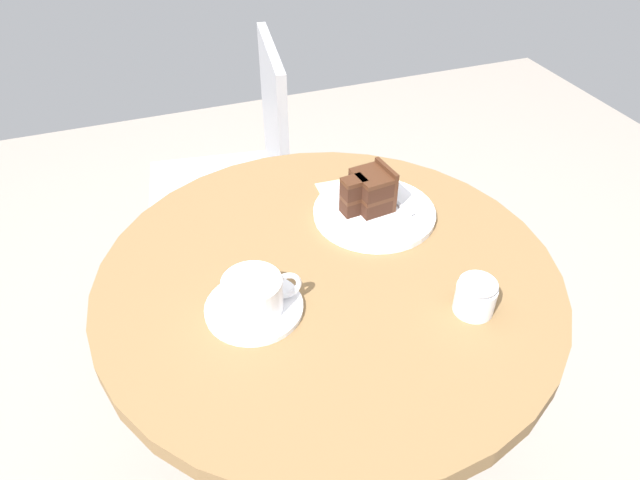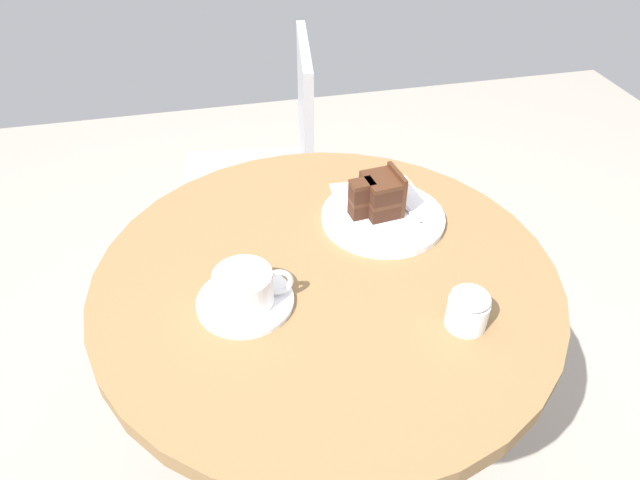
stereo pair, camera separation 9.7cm
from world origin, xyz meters
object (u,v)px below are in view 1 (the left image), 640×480
(saucer, at_px, (254,308))
(sugar_pot, at_px, (476,295))
(napkin, at_px, (370,198))
(teaspoon, at_px, (224,308))
(fork, at_px, (406,211))
(cafe_chair, at_px, (244,169))
(cake_slice, at_px, (370,191))
(cake_plate, at_px, (374,213))
(coffee_cup, at_px, (254,293))

(saucer, relative_size, sugar_pot, 2.37)
(napkin, relative_size, sugar_pot, 2.82)
(teaspoon, bearing_deg, sugar_pot, -125.60)
(fork, bearing_deg, cafe_chair, -175.36)
(cake_slice, xyz_separation_m, cafe_chair, (-0.12, 0.57, -0.26))
(cake_plate, bearing_deg, saucer, -149.86)
(sugar_pot, bearing_deg, fork, 87.33)
(teaspoon, distance_m, cake_slice, 0.36)
(saucer, distance_m, cake_slice, 0.33)
(saucer, height_order, teaspoon, teaspoon)
(coffee_cup, bearing_deg, cake_plate, 30.78)
(coffee_cup, relative_size, fork, 0.83)
(cake_slice, xyz_separation_m, sugar_pot, (0.05, -0.29, -0.02))
(saucer, bearing_deg, teaspoon, 168.71)
(napkin, bearing_deg, cake_slice, -116.76)
(cake_plate, bearing_deg, teaspoon, -154.75)
(napkin, bearing_deg, coffee_cup, -143.15)
(cake_slice, bearing_deg, sugar_pot, -80.55)
(fork, relative_size, cafe_chair, 0.17)
(napkin, xyz_separation_m, cafe_chair, (-0.14, 0.52, -0.21))
(teaspoon, bearing_deg, cake_plate, -81.27)
(fork, bearing_deg, cake_plate, -127.49)
(saucer, relative_size, fork, 1.02)
(cake_slice, height_order, napkin, cake_slice)
(teaspoon, bearing_deg, coffee_cup, -121.13)
(saucer, relative_size, coffee_cup, 1.23)
(sugar_pot, bearing_deg, coffee_cup, 160.28)
(saucer, height_order, cake_slice, cake_slice)
(sugar_pot, bearing_deg, saucer, 159.88)
(teaspoon, xyz_separation_m, fork, (0.38, 0.13, 0.00))
(teaspoon, relative_size, cafe_chair, 0.11)
(cafe_chair, bearing_deg, teaspoon, -6.86)
(fork, xyz_separation_m, cafe_chair, (-0.18, 0.60, -0.23))
(cake_slice, distance_m, sugar_pot, 0.30)
(saucer, height_order, cake_plate, cake_plate)
(cake_slice, relative_size, fork, 0.66)
(teaspoon, bearing_deg, fork, -87.96)
(coffee_cup, xyz_separation_m, fork, (0.33, 0.14, -0.02))
(saucer, relative_size, cafe_chair, 0.18)
(coffee_cup, xyz_separation_m, napkin, (0.29, 0.22, -0.04))
(cake_slice, height_order, sugar_pot, cake_slice)
(coffee_cup, height_order, fork, coffee_cup)
(cake_plate, distance_m, sugar_pot, 0.29)
(cafe_chair, distance_m, sugar_pot, 0.91)
(coffee_cup, bearing_deg, cafe_chair, 78.42)
(saucer, bearing_deg, coffee_cup, -62.08)
(cafe_chair, bearing_deg, sugar_pot, 19.51)
(cafe_chair, bearing_deg, cake_slice, 20.36)
(coffee_cup, bearing_deg, napkin, 36.85)
(fork, bearing_deg, coffee_cup, -79.21)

